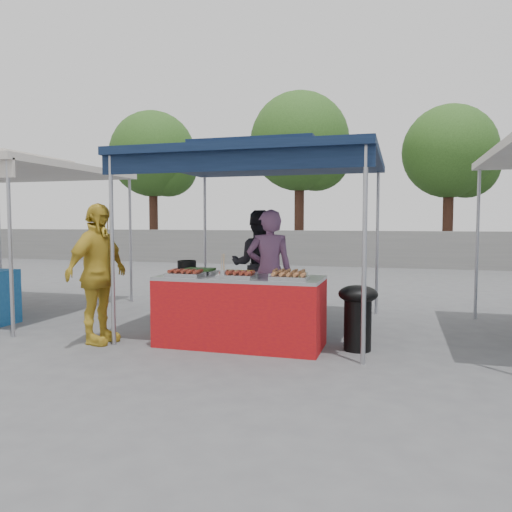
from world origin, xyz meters
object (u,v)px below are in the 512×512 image
(vendor_table, at_px, (240,311))
(customer_person, at_px, (97,274))
(cooking_pot, at_px, (187,266))
(wok_burner, at_px, (358,312))
(helper_man, at_px, (257,265))
(vendor_woman, at_px, (269,272))

(vendor_table, relative_size, customer_person, 1.15)
(vendor_table, height_order, cooking_pot, cooking_pot)
(vendor_table, height_order, customer_person, customer_person)
(wok_burner, distance_m, helper_man, 2.26)
(wok_burner, relative_size, vendor_woman, 0.46)
(helper_man, relative_size, customer_person, 0.97)
(cooking_pot, distance_m, wok_burner, 2.32)
(customer_person, bearing_deg, cooking_pot, -42.45)
(vendor_table, distance_m, customer_person, 1.83)
(vendor_table, distance_m, wok_burner, 1.41)
(cooking_pot, xyz_separation_m, vendor_woman, (1.04, 0.36, -0.09))
(vendor_table, distance_m, cooking_pot, 1.07)
(helper_man, bearing_deg, wok_burner, 125.33)
(vendor_table, bearing_deg, vendor_woman, 76.69)
(vendor_table, bearing_deg, helper_man, 98.70)
(wok_burner, height_order, helper_man, helper_man)
(vendor_table, xyz_separation_m, helper_man, (-0.25, 1.66, 0.42))
(cooking_pot, distance_m, customer_person, 1.15)
(helper_man, bearing_deg, cooking_pot, 52.08)
(vendor_woman, relative_size, customer_person, 0.96)
(cooking_pot, bearing_deg, customer_person, -139.48)
(cooking_pot, bearing_deg, vendor_woman, 19.21)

